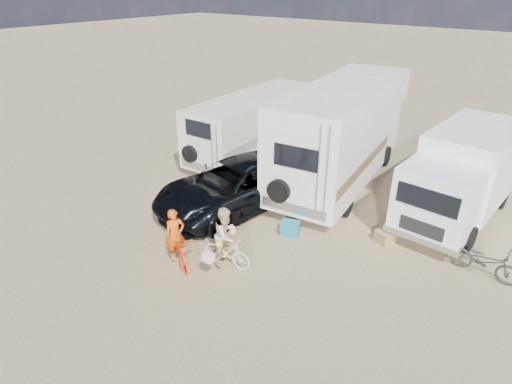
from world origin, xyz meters
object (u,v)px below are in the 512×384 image
Objects in this scene: rv_main at (342,136)px; box_truck at (461,177)px; bike_parked at (485,261)px; rider_woman at (226,240)px; bike_man at (177,248)px; rider_man at (176,240)px; rv_left at (253,127)px; cooler at (290,228)px; crate at (385,237)px; dark_suv at (235,185)px; bike_woman at (227,252)px.

box_truck is at bearing -10.02° from rv_main.
rider_woman is at bearing 128.20° from bike_parked.
rider_man is (0.00, 0.00, 0.27)m from bike_man.
rv_main reaches higher than rv_left.
cooler is (5.13, -4.62, -1.14)m from rv_left.
rv_left is 4.72× the size of rider_man.
crate is at bearing 9.31° from cooler.
rider_man is at bearing -65.74° from dark_suv.
rv_left reaches higher than bike_parked.
cooler is at bearing 2.30° from dark_suv.
rv_left is at bearing 24.55° from bike_woman.
crate is (3.07, 3.87, -0.26)m from bike_woman.
rv_main reaches higher than cooler.
box_truck is 3.40m from bike_parked.
box_truck is at bearing -4.74° from rv_left.
bike_parked is (5.83, 3.94, -0.36)m from rider_woman.
box_truck is 7.51m from dark_suv.
bike_man reaches higher than cooler.
bike_parked is at bearing -19.69° from rv_left.
rider_man is 3.69m from cooler.
rider_man is at bearing -69.50° from rv_left.
bike_man is 3.66m from cooler.
bike_woman is (-4.27, -6.80, -1.03)m from box_truck.
crate is at bearing -19.43° from rider_man.
crate is (-1.21, -2.93, -1.28)m from box_truck.
bike_man is 1.04× the size of bike_parked.
box_truck reaches higher than rider_man.
rider_man is at bearing 0.00° from bike_man.
rider_woman is (-4.27, -6.80, -0.65)m from box_truck.
rv_left is (-4.43, 0.10, -0.55)m from rv_main.
bike_parked is (7.90, 1.11, -0.36)m from dark_suv.
bike_man is (3.41, -7.83, -0.88)m from rv_left.
crate is (4.27, 4.64, -0.56)m from rider_man.
bike_woman is at bearing -59.90° from rv_left.
rv_left is at bearing 131.60° from dark_suv.
bike_man is (0.87, -3.60, -0.34)m from dark_suv.
bike_parked is (6.01, -3.02, -1.44)m from rv_main.
bike_parked is 3.15× the size of cooler.
box_truck reaches higher than bike_man.
rv_left is at bearing 77.45° from bike_parked.
rider_man is at bearing -105.36° from rv_main.
crate is (-2.76, -0.07, -0.28)m from bike_parked.
rv_left is 1.20× the size of box_truck.
rv_main is 1.17× the size of rv_left.
rider_woman is 0.92× the size of bike_parked.
bike_parked is (5.83, 3.94, 0.02)m from bike_woman.
bike_woman is 0.38m from rider_woman.
rv_main reaches higher than bike_parked.
bike_man is at bearing -122.19° from box_truck.
crate is (3.25, -3.10, -1.72)m from rv_main.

